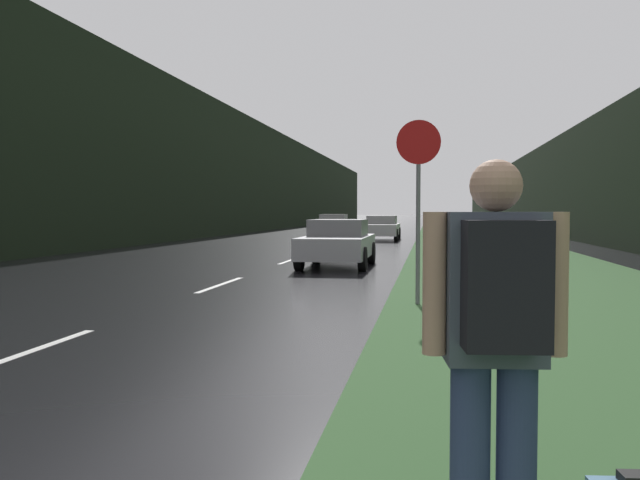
% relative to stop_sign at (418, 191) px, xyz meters
% --- Properties ---
extents(grass_verge, '(6.00, 240.00, 0.02)m').
position_rel_stop_sign_xyz_m(grass_verge, '(2.48, 29.70, -1.85)').
color(grass_verge, '#33562D').
rests_on(grass_verge, ground_plane).
extents(lane_stripe_b, '(0.12, 3.00, 0.01)m').
position_rel_stop_sign_xyz_m(lane_stripe_b, '(-4.11, -4.54, -1.86)').
color(lane_stripe_b, silver).
rests_on(lane_stripe_b, ground_plane).
extents(lane_stripe_c, '(0.12, 3.00, 0.01)m').
position_rel_stop_sign_xyz_m(lane_stripe_c, '(-4.11, 2.46, -1.86)').
color(lane_stripe_c, silver).
rests_on(lane_stripe_c, ground_plane).
extents(lane_stripe_d, '(0.12, 3.00, 0.01)m').
position_rel_stop_sign_xyz_m(lane_stripe_d, '(-4.11, 9.46, -1.86)').
color(lane_stripe_d, silver).
rests_on(lane_stripe_d, ground_plane).
extents(treeline_far_side, '(2.00, 140.00, 8.38)m').
position_rel_stop_sign_xyz_m(treeline_far_side, '(-13.69, 39.70, 2.33)').
color(treeline_far_side, black).
rests_on(treeline_far_side, ground_plane).
extents(treeline_near_side, '(2.00, 140.00, 5.92)m').
position_rel_stop_sign_xyz_m(treeline_near_side, '(8.48, 39.70, 1.10)').
color(treeline_near_side, black).
rests_on(treeline_near_side, ground_plane).
extents(stop_sign, '(0.71, 0.07, 3.00)m').
position_rel_stop_sign_xyz_m(stop_sign, '(0.00, 0.00, 0.00)').
color(stop_sign, slate).
rests_on(stop_sign, ground_plane).
extents(hitchhiker_with_backpack, '(0.60, 0.45, 1.75)m').
position_rel_stop_sign_xyz_m(hitchhiker_with_backpack, '(0.47, -8.18, -0.86)').
color(hitchhiker_with_backpack, navy).
rests_on(hitchhiker_with_backpack, ground_plane).
extents(car_passing_near, '(1.84, 4.22, 1.30)m').
position_rel_stop_sign_xyz_m(car_passing_near, '(-2.32, 7.38, -1.19)').
color(car_passing_near, '#9E9EA3').
rests_on(car_passing_near, ground_plane).
extents(car_passing_far, '(1.85, 4.65, 1.29)m').
position_rel_stop_sign_xyz_m(car_passing_far, '(-2.32, 24.63, -1.19)').
color(car_passing_far, '#BCBCBC').
rests_on(car_passing_far, ground_plane).
extents(car_oncoming, '(1.97, 4.12, 1.35)m').
position_rel_stop_sign_xyz_m(car_oncoming, '(-5.90, 31.94, -1.17)').
color(car_oncoming, '#BCBCBC').
rests_on(car_oncoming, ground_plane).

